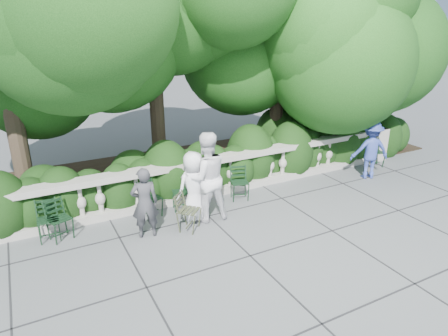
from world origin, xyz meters
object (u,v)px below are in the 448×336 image
chair_e (241,202)px  person_businessman (194,187)px  person_older_blue (370,150)px  person_woman_grey (145,203)px  chair_f (377,168)px  chair_d (183,212)px  chair_c (155,219)px  person_casual_man (206,177)px  chair_weathered (196,231)px  chair_a (66,241)px  chair_b (52,243)px

chair_e → person_businessman: (-1.35, -0.30, 0.78)m
person_businessman → person_older_blue: person_older_blue is taller
person_businessman → person_woman_grey: size_ratio=1.06×
chair_f → person_older_blue: (-0.83, -0.39, 0.81)m
chair_d → chair_e: (1.44, -0.13, 0.00)m
chair_c → person_older_blue: person_older_blue is taller
chair_e → person_casual_man: 1.53m
chair_d → chair_weathered: same height
chair_weathered → person_casual_man: bearing=-3.9°
chair_a → chair_f: size_ratio=1.00×
chair_a → chair_e: size_ratio=1.00×
chair_b → chair_f: bearing=2.8°
person_casual_man → person_older_blue: size_ratio=1.22×
chair_c → chair_d: (0.67, 0.00, 0.00)m
chair_a → chair_d: (2.56, 0.09, 0.00)m
chair_d → person_woman_grey: size_ratio=0.57×
chair_a → person_casual_man: 3.10m
chair_e → person_woman_grey: 2.64m
chair_a → person_woman_grey: bearing=-37.9°
chair_a → chair_f: (8.72, 0.07, 0.00)m
chair_weathered → chair_d: bearing=39.3°
person_businessman → person_casual_man: (0.26, -0.09, 0.21)m
chair_b → chair_weathered: (2.72, -0.88, 0.00)m
chair_b → person_older_blue: bearing=0.1°
chair_a → person_casual_man: person_casual_man is taller
chair_a → chair_c: size_ratio=1.00×
chair_weathered → person_businessman: bearing=23.9°
chair_e → person_businessman: size_ratio=0.54×
chair_weathered → person_woman_grey: person_woman_grey is taller
chair_d → person_older_blue: (5.33, -0.41, 0.81)m
person_casual_man → chair_d: bearing=-51.3°
chair_a → person_businessman: person_businessman is taller
person_casual_man → chair_b: bearing=-3.9°
chair_a → chair_d: size_ratio=1.00×
chair_f → chair_d: bearing=-165.8°
chair_b → chair_d: bearing=3.3°
chair_a → person_older_blue: (7.89, -0.32, 0.81)m
chair_d → person_woman_grey: (-1.05, -0.62, 0.74)m
chair_b → chair_d: size_ratio=1.00×
chair_weathered → person_businessman: person_businessman is taller
chair_c → person_businessman: person_businessman is taller
chair_c → chair_a: bearing=168.1°
chair_weathered → person_businessman: size_ratio=0.54×
chair_d → person_woman_grey: person_woman_grey is taller
chair_d → chair_e: size_ratio=1.00×
chair_c → chair_d: 0.67m
chair_a → chair_weathered: 2.60m
chair_b → chair_d: 2.81m
chair_weathered → person_older_blue: size_ratio=0.52×
chair_c → person_businessman: size_ratio=0.54×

